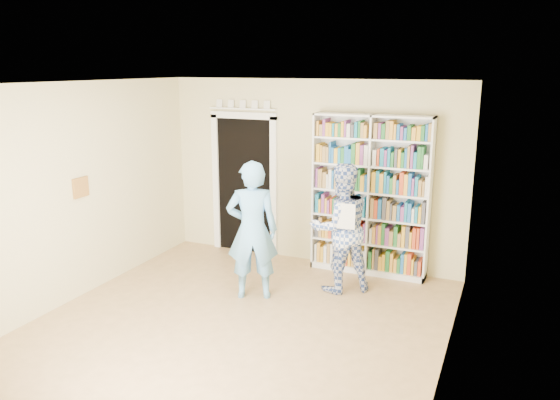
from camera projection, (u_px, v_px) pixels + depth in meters
name	position (u px, v px, depth m)	size (l,w,h in m)	color
floor	(233.00, 330.00, 6.11)	(5.00, 5.00, 0.00)	#99754A
ceiling	(228.00, 84.00, 5.46)	(5.00, 5.00, 0.00)	white
wall_back	(312.00, 173.00, 8.01)	(4.50, 4.50, 0.00)	beige
wall_left	(68.00, 194.00, 6.65)	(5.00, 5.00, 0.00)	beige
wall_right	(450.00, 240.00, 4.92)	(5.00, 5.00, 0.00)	beige
bookshelf	(370.00, 195.00, 7.57)	(1.63, 0.31, 2.24)	white
doorway	(244.00, 178.00, 8.46)	(1.10, 0.08, 2.43)	black
wall_art	(81.00, 187.00, 6.81)	(0.03, 0.25, 0.25)	maroon
man_blue	(252.00, 230.00, 6.80)	(0.64, 0.42, 1.76)	#68AFE7
man_plaid	(341.00, 228.00, 7.02)	(0.82, 0.64, 1.69)	#314C97
paper_sheet	(346.00, 216.00, 6.67)	(0.23, 0.01, 0.32)	white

